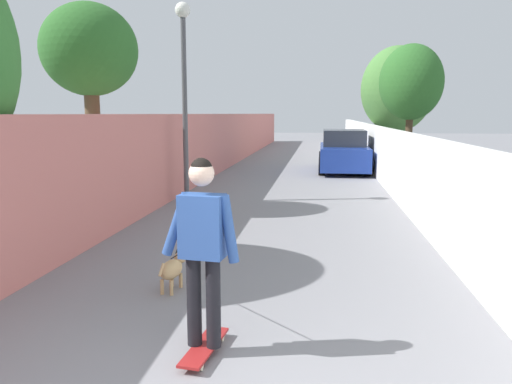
{
  "coord_description": "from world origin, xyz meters",
  "views": [
    {
      "loc": [
        -2.62,
        -0.89,
        2.13
      ],
      "look_at": [
        4.44,
        0.03,
        1.0
      ],
      "focal_mm": 34.84,
      "sensor_mm": 36.0,
      "label": 1
    }
  ],
  "objects_px": {
    "lamp_post": "(184,69)",
    "skateboard": "(204,347)",
    "tree_left_far": "(90,53)",
    "person_skateboarder": "(203,238)",
    "tree_right_near": "(411,83)",
    "dog": "(173,268)",
    "car_near": "(343,152)",
    "tree_right_mid": "(397,90)"
  },
  "relations": [
    {
      "from": "tree_right_mid",
      "to": "car_near",
      "type": "height_order",
      "value": "tree_right_mid"
    },
    {
      "from": "skateboard",
      "to": "lamp_post",
      "type": "bearing_deg",
      "value": 16.41
    },
    {
      "from": "lamp_post",
      "to": "skateboard",
      "type": "xyz_separation_m",
      "value": [
        -7.55,
        -2.22,
        -3.09
      ]
    },
    {
      "from": "dog",
      "to": "tree_right_near",
      "type": "bearing_deg",
      "value": -23.7
    },
    {
      "from": "tree_right_near",
      "to": "tree_left_far",
      "type": "distance_m",
      "value": 9.28
    },
    {
      "from": "tree_right_mid",
      "to": "tree_left_far",
      "type": "height_order",
      "value": "tree_right_mid"
    },
    {
      "from": "tree_right_near",
      "to": "tree_left_far",
      "type": "height_order",
      "value": "tree_left_far"
    },
    {
      "from": "tree_right_mid",
      "to": "tree_left_far",
      "type": "distance_m",
      "value": 13.97
    },
    {
      "from": "tree_left_far",
      "to": "car_near",
      "type": "bearing_deg",
      "value": -33.46
    },
    {
      "from": "person_skateboarder",
      "to": "tree_left_far",
      "type": "bearing_deg",
      "value": 32.28
    },
    {
      "from": "tree_right_near",
      "to": "tree_right_mid",
      "type": "distance_m",
      "value": 6.02
    },
    {
      "from": "lamp_post",
      "to": "tree_left_far",
      "type": "bearing_deg",
      "value": 132.93
    },
    {
      "from": "tree_left_far",
      "to": "car_near",
      "type": "height_order",
      "value": "tree_left_far"
    },
    {
      "from": "dog",
      "to": "tree_right_mid",
      "type": "bearing_deg",
      "value": -16.86
    },
    {
      "from": "lamp_post",
      "to": "dog",
      "type": "height_order",
      "value": "lamp_post"
    },
    {
      "from": "tree_right_near",
      "to": "car_near",
      "type": "height_order",
      "value": "tree_right_near"
    },
    {
      "from": "tree_right_near",
      "to": "skateboard",
      "type": "relative_size",
      "value": 5.11
    },
    {
      "from": "skateboard",
      "to": "dog",
      "type": "height_order",
      "value": "dog"
    },
    {
      "from": "person_skateboarder",
      "to": "tree_right_near",
      "type": "bearing_deg",
      "value": -17.46
    },
    {
      "from": "skateboard",
      "to": "dog",
      "type": "relative_size",
      "value": 0.44
    },
    {
      "from": "dog",
      "to": "skateboard",
      "type": "bearing_deg",
      "value": -153.94
    },
    {
      "from": "skateboard",
      "to": "dog",
      "type": "bearing_deg",
      "value": 26.06
    },
    {
      "from": "tree_left_far",
      "to": "skateboard",
      "type": "xyz_separation_m",
      "value": [
        -6.06,
        -3.83,
        -3.3
      ]
    },
    {
      "from": "tree_left_far",
      "to": "lamp_post",
      "type": "relative_size",
      "value": 0.94
    },
    {
      "from": "tree_left_far",
      "to": "skateboard",
      "type": "relative_size",
      "value": 5.37
    },
    {
      "from": "dog",
      "to": "car_near",
      "type": "relative_size",
      "value": 0.44
    },
    {
      "from": "skateboard",
      "to": "person_skateboarder",
      "type": "height_order",
      "value": "person_skateboarder"
    },
    {
      "from": "skateboard",
      "to": "car_near",
      "type": "relative_size",
      "value": 0.19
    },
    {
      "from": "lamp_post",
      "to": "skateboard",
      "type": "height_order",
      "value": "lamp_post"
    },
    {
      "from": "tree_left_far",
      "to": "skateboard",
      "type": "height_order",
      "value": "tree_left_far"
    },
    {
      "from": "lamp_post",
      "to": "person_skateboarder",
      "type": "height_order",
      "value": "lamp_post"
    },
    {
      "from": "tree_left_far",
      "to": "person_skateboarder",
      "type": "relative_size",
      "value": 2.62
    },
    {
      "from": "tree_left_far",
      "to": "dog",
      "type": "bearing_deg",
      "value": -145.75
    },
    {
      "from": "tree_right_near",
      "to": "dog",
      "type": "relative_size",
      "value": 2.23
    },
    {
      "from": "lamp_post",
      "to": "skateboard",
      "type": "relative_size",
      "value": 5.7
    },
    {
      "from": "person_skateboarder",
      "to": "dog",
      "type": "height_order",
      "value": "person_skateboarder"
    },
    {
      "from": "tree_right_near",
      "to": "dog",
      "type": "height_order",
      "value": "tree_right_near"
    },
    {
      "from": "skateboard",
      "to": "person_skateboarder",
      "type": "distance_m",
      "value": 1.0
    },
    {
      "from": "tree_right_mid",
      "to": "car_near",
      "type": "distance_m",
      "value": 4.42
    },
    {
      "from": "lamp_post",
      "to": "person_skateboarder",
      "type": "xyz_separation_m",
      "value": [
        -7.55,
        -2.22,
        -2.09
      ]
    },
    {
      "from": "tree_left_far",
      "to": "dog",
      "type": "height_order",
      "value": "tree_left_far"
    },
    {
      "from": "tree_right_near",
      "to": "lamp_post",
      "type": "xyz_separation_m",
      "value": [
        -4.01,
        5.86,
        0.13
      ]
    }
  ]
}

